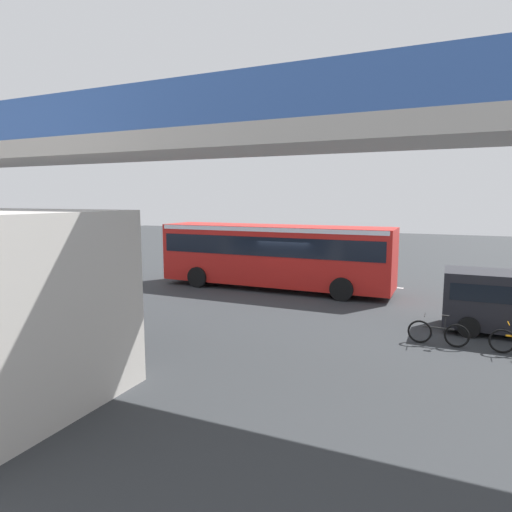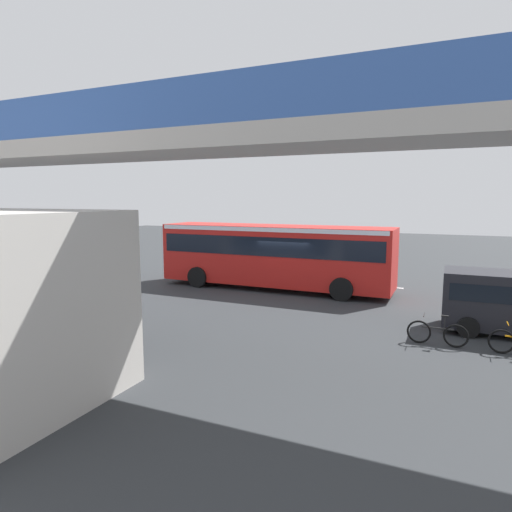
# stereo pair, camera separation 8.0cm
# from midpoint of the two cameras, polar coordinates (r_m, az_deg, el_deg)

# --- Properties ---
(ground) EXTENTS (80.00, 80.00, 0.00)m
(ground) POSITION_cam_midpoint_polar(r_m,az_deg,el_deg) (21.38, 4.49, -4.60)
(ground) COLOR #2D3033
(city_bus) EXTENTS (11.54, 2.85, 3.15)m
(city_bus) POSITION_cam_midpoint_polar(r_m,az_deg,el_deg) (21.68, 2.52, 0.64)
(city_bus) COLOR red
(city_bus) RESTS_ON ground
(bicycle_black) EXTENTS (1.77, 0.44, 0.96)m
(bicycle_black) POSITION_cam_midpoint_polar(r_m,az_deg,el_deg) (14.68, 22.68, -9.29)
(bicycle_black) COLOR black
(bicycle_black) RESTS_ON ground
(traffic_sign) EXTENTS (0.08, 0.60, 2.80)m
(traffic_sign) POSITION_cam_midpoint_polar(r_m,az_deg,el_deg) (24.63, 17.70, 1.13)
(traffic_sign) COLOR slate
(traffic_sign) RESTS_ON ground
(lane_dash_leftmost) EXTENTS (2.00, 0.20, 0.01)m
(lane_dash_leftmost) POSITION_cam_midpoint_polar(r_m,az_deg,el_deg) (23.14, 26.20, -4.42)
(lane_dash_leftmost) COLOR silver
(lane_dash_leftmost) RESTS_ON ground
(lane_dash_left) EXTENTS (2.00, 0.20, 0.01)m
(lane_dash_left) POSITION_cam_midpoint_polar(r_m,az_deg,el_deg) (23.31, 16.32, -3.86)
(lane_dash_left) COLOR silver
(lane_dash_left) RESTS_ON ground
(lane_dash_centre) EXTENTS (2.00, 0.20, 0.01)m
(lane_dash_centre) POSITION_cam_midpoint_polar(r_m,az_deg,el_deg) (24.15, 6.87, -3.22)
(lane_dash_centre) COLOR silver
(lane_dash_centre) RESTS_ON ground
(lane_dash_right) EXTENTS (2.00, 0.20, 0.01)m
(lane_dash_right) POSITION_cam_midpoint_polar(r_m,az_deg,el_deg) (25.60, -1.72, -2.56)
(lane_dash_right) COLOR silver
(lane_dash_right) RESTS_ON ground
(lane_dash_rightmost) EXTENTS (2.00, 0.20, 0.01)m
(lane_dash_rightmost) POSITION_cam_midpoint_polar(r_m,az_deg,el_deg) (27.55, -9.23, -1.94)
(lane_dash_rightmost) COLOR silver
(lane_dash_rightmost) RESTS_ON ground
(pedestrian_overpass) EXTENTS (31.97, 2.60, 7.22)m
(pedestrian_overpass) POSITION_cam_midpoint_polar(r_m,az_deg,el_deg) (12.29, -10.92, 11.96)
(pedestrian_overpass) COLOR #B2ADA5
(pedestrian_overpass) RESTS_ON ground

